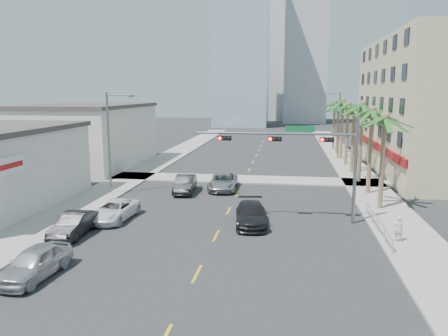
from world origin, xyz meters
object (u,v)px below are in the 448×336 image
Objects in this scene: car_parked_mid at (73,225)px; car_lane_left at (185,184)px; car_parked_far at (114,210)px; car_lane_right at (251,214)px; traffic_signal_mast at (308,151)px; car_parked_near at (35,263)px; car_lane_center at (223,182)px; pedestrian at (398,229)px.

car_lane_left reaches higher than car_parked_mid.
car_lane_right is at bearing 5.06° from car_parked_far.
car_parked_near is at bearing -139.70° from traffic_signal_mast.
car_lane_right is (9.80, 10.24, -0.03)m from car_parked_near.
car_lane_left is 0.93× the size of car_lane_right.
car_parked_mid is 11.68m from car_lane_right.
car_parked_near reaches higher than car_lane_center.
car_parked_mid is 2.90× the size of pedestrian.
car_parked_near is 0.96× the size of car_lane_left.
car_lane_center is 3.48× the size of pedestrian.
car_lane_center is at bearing 77.23° from car_parked_near.
pedestrian is at bearing 2.42° from car_parked_mid.
car_lane_center reaches higher than car_parked_mid.
car_parked_near is 6.37m from car_parked_mid.
traffic_signal_mast reaches higher than pedestrian.
traffic_signal_mast is at bearing -41.03° from car_lane_left.
car_lane_left is at bearing -38.90° from pedestrian.
car_lane_right is at bearing -18.71° from pedestrian.
car_parked_mid is 16.32m from car_lane_center.
traffic_signal_mast is 5.88m from car_lane_right.
car_parked_near is 0.85× the size of car_lane_center.
traffic_signal_mast is 12.54m from car_lane_center.
traffic_signal_mast is 2.48× the size of car_parked_mid.
car_lane_center is (7.48, 14.51, 0.01)m from car_parked_mid.
car_parked_near is at bearing -104.33° from car_lane_left.
car_parked_mid is at bearing -160.38° from traffic_signal_mast.
car_lane_center is (6.30, 10.79, 0.05)m from car_parked_far.
pedestrian reaches higher than car_parked_far.
car_parked_far is at bearing -173.53° from traffic_signal_mast.
car_lane_left reaches higher than car_parked_far.
car_lane_right is 9.45m from pedestrian.
car_parked_near is 21.70m from car_lane_center.
car_lane_right is (-3.78, -1.28, -4.32)m from traffic_signal_mast.
car_lane_left is at bearing -155.77° from car_lane_center.
car_parked_mid is 20.14m from pedestrian.
car_parked_far is (-13.58, -1.54, -4.36)m from traffic_signal_mast.
pedestrian is (12.61, -13.04, 0.18)m from car_lane_center.
traffic_signal_mast is 2.17× the size of car_lane_right.
pedestrian reaches higher than car_lane_left.
car_parked_near is 19.35m from car_lane_left.
pedestrian is at bearing -21.62° from car_lane_right.
car_lane_left is 11.14m from car_lane_right.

